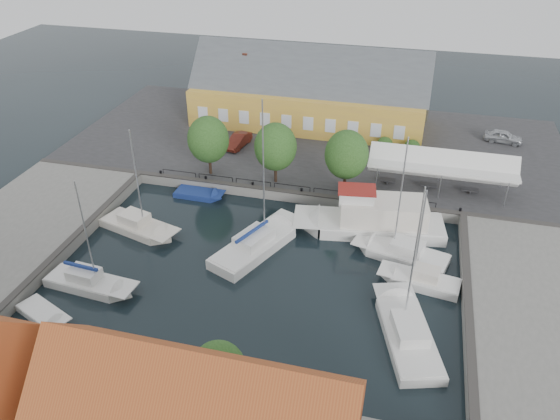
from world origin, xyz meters
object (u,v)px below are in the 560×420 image
object	(u,v)px
car_red	(238,141)
center_sailboat	(257,246)
warehouse	(305,95)
launch_sw	(44,316)
launch_nw	(199,195)
tent_canopy	(442,165)
west_boat_d	(90,284)
car_silver	(504,137)
east_boat_c	(407,334)
east_boat_b	(421,282)
east_boat_a	(402,255)
west_boat_b	(138,228)
trawler	(375,221)

from	to	relation	value
car_red	center_sailboat	bearing A→B (deg)	-58.10
warehouse	launch_sw	world-z (taller)	warehouse
center_sailboat	launch_nw	distance (m)	11.08
tent_canopy	launch_sw	world-z (taller)	tent_canopy
west_boat_d	launch_nw	bearing A→B (deg)	79.28
car_silver	west_boat_d	world-z (taller)	west_boat_d
east_boat_c	launch_nw	size ratio (longest dim) A/B	2.38
tent_canopy	east_boat_b	distance (m)	14.72
launch_sw	east_boat_a	bearing A→B (deg)	29.14
launch_sw	launch_nw	distance (m)	19.83
tent_canopy	east_boat_a	size ratio (longest dim) A/B	1.22
warehouse	car_silver	size ratio (longest dim) A/B	6.68
east_boat_b	center_sailboat	bearing A→B (deg)	174.16
car_silver	launch_nw	bearing A→B (deg)	131.80
tent_canopy	east_boat_b	size ratio (longest dim) A/B	1.55
car_red	west_boat_b	size ratio (longest dim) A/B	0.41
trawler	launch_nw	xyz separation A→B (m)	(-17.76, 1.88, -0.93)
center_sailboat	east_boat_c	size ratio (longest dim) A/B	1.14
warehouse	east_boat_b	size ratio (longest dim) A/B	3.17
tent_canopy	trawler	size ratio (longest dim) A/B	1.00
east_boat_a	west_boat_b	size ratio (longest dim) A/B	1.08
tent_canopy	center_sailboat	bearing A→B (deg)	-139.20
east_boat_c	east_boat_b	bearing A→B (deg)	83.16
car_silver	trawler	world-z (taller)	trawler
east_boat_c	east_boat_a	bearing A→B (deg)	95.44
east_boat_a	west_boat_d	distance (m)	25.51
east_boat_a	tent_canopy	bearing A→B (deg)	76.14
car_silver	east_boat_a	world-z (taller)	east_boat_a
warehouse	west_boat_b	bearing A→B (deg)	-109.88
east_boat_c	west_boat_b	xyz separation A→B (m)	(-24.40, 7.65, 0.00)
east_boat_b	west_boat_b	world-z (taller)	west_boat_b
tent_canopy	launch_nw	size ratio (longest dim) A/B	2.76
center_sailboat	east_boat_c	xyz separation A→B (m)	(13.09, -7.52, -0.10)
east_boat_a	launch_sw	bearing A→B (deg)	-150.86
trawler	west_boat_b	world-z (taller)	west_boat_b
east_boat_a	west_boat_d	bearing A→B (deg)	-156.78
east_boat_a	launch_nw	size ratio (longest dim) A/B	2.26
car_red	east_boat_c	size ratio (longest dim) A/B	0.36
car_red	launch_sw	world-z (taller)	car_red
warehouse	center_sailboat	size ratio (longest dim) A/B	2.06
car_silver	east_boat_c	size ratio (longest dim) A/B	0.35
car_silver	west_boat_b	xyz separation A→B (m)	(-33.35, -26.06, -1.47)
trawler	east_boat_b	bearing A→B (deg)	-57.44
east_boat_a	west_boat_b	distance (m)	23.57
tent_canopy	east_boat_b	bearing A→B (deg)	-94.33
launch_nw	west_boat_d	bearing A→B (deg)	-100.72
east_boat_b	west_boat_b	size ratio (longest dim) A/B	0.85
car_silver	west_boat_d	distance (m)	47.87
west_boat_d	launch_nw	distance (m)	15.77
car_silver	west_boat_d	bearing A→B (deg)	145.84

